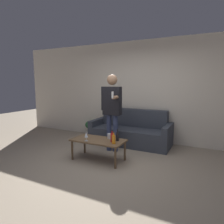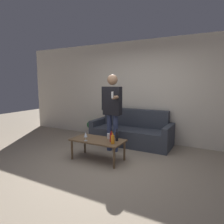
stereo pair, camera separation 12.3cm
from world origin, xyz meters
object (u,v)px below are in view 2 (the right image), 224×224
object	(u,v)px
coffee_table	(98,142)
bottle_orange	(111,137)
person_standing_front	(112,106)
couch	(132,132)

from	to	relation	value
coffee_table	bottle_orange	bearing A→B (deg)	-3.17
person_standing_front	bottle_orange	bearing A→B (deg)	-63.18
coffee_table	bottle_orange	distance (m)	0.35
couch	bottle_orange	bearing A→B (deg)	-84.18
bottle_orange	person_standing_front	bearing A→B (deg)	116.82
coffee_table	person_standing_front	xyz separation A→B (m)	(-0.00, 0.63, 0.67)
couch	coffee_table	distance (m)	1.39
couch	person_standing_front	size ratio (longest dim) A/B	1.16
bottle_orange	coffee_table	bearing A→B (deg)	176.83
couch	bottle_orange	size ratio (longest dim) A/B	8.91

